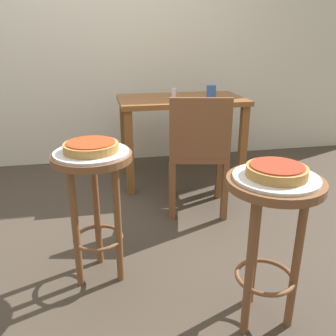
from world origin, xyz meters
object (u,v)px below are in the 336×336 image
stool_foreground (271,220)px  dining_table (181,112)px  pizza_foreground (277,171)px  condiment_shaker (174,93)px  stool_middle (94,188)px  serving_plate_middle (91,152)px  cup_near_edge (211,92)px  wooden_chair (198,151)px  serving_plate_foreground (276,178)px  pizza_middle (91,147)px

stool_foreground → dining_table: dining_table is taller
pizza_foreground → condiment_shaker: condiment_shaker is taller
stool_middle → serving_plate_middle: 0.19m
cup_near_edge → wooden_chair: size_ratio=0.13×
serving_plate_middle → condiment_shaker: (0.67, 1.24, 0.07)m
cup_near_edge → condiment_shaker: cup_near_edge is taller
pizza_foreground → stool_foreground: bearing=0.0°
condiment_shaker → wooden_chair: wooden_chair is taller
serving_plate_middle → cup_near_edge: (0.97, 1.18, 0.08)m
stool_foreground → serving_plate_foreground: (-0.00, 0.00, 0.19)m
dining_table → pizza_middle: bearing=-120.0°
pizza_foreground → condiment_shaker: 1.71m
serving_plate_foreground → condiment_shaker: size_ratio=3.90×
stool_foreground → dining_table: 1.75m
stool_middle → wooden_chair: size_ratio=0.81×
cup_near_edge → pizza_middle: bearing=-129.3°
dining_table → pizza_foreground: bearing=-91.0°
serving_plate_middle → wooden_chair: (0.71, 0.61, -0.23)m
stool_foreground → pizza_middle: size_ratio=2.66×
stool_foreground → stool_middle: (-0.71, 0.47, 0.00)m
wooden_chair → dining_table: bearing=87.3°
serving_plate_middle → condiment_shaker: 1.41m
serving_plate_foreground → cup_near_edge: 1.67m
serving_plate_foreground → dining_table: bearing=89.0°
serving_plate_foreground → pizza_foreground: 0.03m
wooden_chair → stool_foreground: bearing=-89.9°
serving_plate_middle → dining_table: 1.48m
stool_middle → pizza_middle: 0.21m
pizza_foreground → dining_table: (0.03, 1.74, -0.12)m
dining_table → stool_middle: bearing=-120.0°
stool_middle → dining_table: (0.74, 1.28, 0.09)m
serving_plate_foreground → dining_table: 1.75m
pizza_foreground → stool_middle: bearing=146.6°
serving_plate_foreground → stool_middle: 0.87m
serving_plate_foreground → serving_plate_middle: same height
serving_plate_foreground → cup_near_edge: bearing=81.1°
stool_foreground → cup_near_edge: 1.69m
serving_plate_foreground → stool_middle: serving_plate_foreground is taller
pizza_middle → serving_plate_middle: bearing=-97.1°
pizza_foreground → dining_table: bearing=89.0°
serving_plate_foreground → serving_plate_middle: 0.85m
stool_foreground → wooden_chair: wooden_chair is taller
stool_foreground → wooden_chair: (-0.00, 1.08, -0.04)m
dining_table → serving_plate_foreground: bearing=-91.0°
serving_plate_foreground → serving_plate_middle: (-0.71, 0.47, 0.00)m
pizza_foreground → serving_plate_foreground: bearing=0.0°
serving_plate_foreground → pizza_middle: (-0.71, 0.47, 0.03)m
pizza_foreground → pizza_middle: 0.85m
stool_middle → dining_table: size_ratio=0.66×
stool_foreground → pizza_middle: (-0.71, 0.47, 0.21)m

